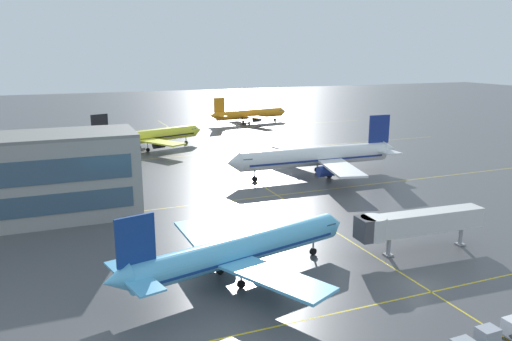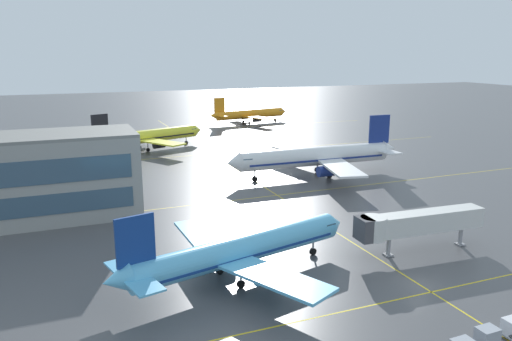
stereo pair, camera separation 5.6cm
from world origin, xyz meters
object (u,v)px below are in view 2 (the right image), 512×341
at_px(baggage_cart_row_middle, 488,337).
at_px(jet_bridge, 412,223).
at_px(airliner_front_gate, 239,250).
at_px(airliner_third_row, 147,136).
at_px(airliner_far_left_stand, 249,114).
at_px(airliner_second_row, 317,156).

bearing_deg(baggage_cart_row_middle, jet_bridge, 68.95).
distance_m(airliner_front_gate, airliner_third_row, 83.91).
bearing_deg(baggage_cart_row_middle, airliner_far_left_stand, 77.15).
xyz_separation_m(airliner_second_row, baggage_cart_row_middle, (-16.85, -62.44, -3.26)).
relative_size(airliner_front_gate, jet_bridge, 1.74).
distance_m(airliner_front_gate, baggage_cart_row_middle, 27.13).
bearing_deg(airliner_front_gate, airliner_second_row, 51.08).
bearing_deg(jet_bridge, baggage_cart_row_middle, -111.05).
height_order(airliner_second_row, jet_bridge, airliner_second_row).
height_order(airliner_far_left_stand, jet_bridge, airliner_far_left_stand).
distance_m(airliner_second_row, baggage_cart_row_middle, 64.75).
relative_size(airliner_third_row, airliner_far_left_stand, 1.04).
height_order(airliner_front_gate, airliner_third_row, airliner_third_row).
distance_m(airliner_second_row, airliner_far_left_stand, 82.16).
xyz_separation_m(airliner_second_row, airliner_far_left_stand, (15.79, 80.62, -0.81)).
bearing_deg(airliner_far_left_stand, airliner_front_gate, -111.85).
bearing_deg(baggage_cart_row_middle, airliner_third_row, 96.32).
height_order(airliner_third_row, jet_bridge, airliner_third_row).
relative_size(airliner_second_row, jet_bridge, 2.14).
distance_m(airliner_third_row, jet_bridge, 87.26).
distance_m(airliner_second_row, jet_bridge, 42.83).
bearing_deg(airliner_front_gate, airliner_third_row, 87.06).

